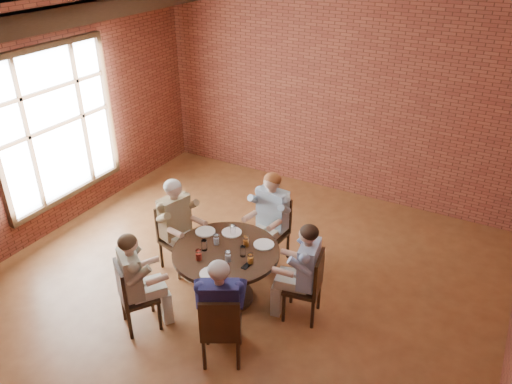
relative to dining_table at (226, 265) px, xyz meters
The scene contains 30 objects.
floor 0.53m from the dining_table, ahead, with size 7.00×7.00×0.00m, color brown.
ceiling 2.87m from the dining_table, ahead, with size 7.00×7.00×0.00m, color white.
wall_back 3.69m from the dining_table, 89.98° to the left, with size 7.00×7.00×0.00m, color brown.
wall_left 3.45m from the dining_table, behind, with size 7.00×7.00×0.00m, color brown.
ceiling_beam 3.68m from the dining_table, behind, with size 0.22×6.90×0.26m, color #341F11.
window 3.39m from the dining_table, behind, with size 0.10×2.16×2.36m.
dining_table is the anchor object (origin of this frame).
chair_a 1.06m from the dining_table, 10.30° to the left, with size 0.48×0.48×0.93m.
diner_a 0.99m from the dining_table, 10.30° to the left, with size 0.52×0.63×1.31m, color #456BB3, non-canonical shape.
chair_b 1.10m from the dining_table, 85.03° to the left, with size 0.48×0.48×0.96m.
diner_b 1.02m from the dining_table, 85.03° to the left, with size 0.55×0.67×1.37m, color #95ACBE, non-canonical shape.
chair_c 1.04m from the dining_table, 165.00° to the left, with size 0.54×0.54×0.95m.
diner_c 0.96m from the dining_table, 165.00° to the left, with size 0.54×0.67×1.36m, color brown, non-canonical shape.
chair_d 1.20m from the dining_table, 125.32° to the right, with size 0.57×0.57×0.92m.
diner_d 1.12m from the dining_table, 125.32° to the right, with size 0.51×0.63×1.30m, color #A28C7F, non-canonical shape.
chair_e 1.08m from the dining_table, 61.24° to the right, with size 0.58×0.58×0.94m.
diner_e 1.00m from the dining_table, 61.24° to the right, with size 0.53×0.65×1.33m, color #1A1C4B, non-canonical shape.
plate_a 0.53m from the dining_table, 42.52° to the left, with size 0.26×0.26×0.01m, color white.
plate_b 0.46m from the dining_table, 111.00° to the left, with size 0.26×0.26×0.01m, color white.
plate_c 0.55m from the dining_table, 154.39° to the left, with size 0.26×0.26×0.01m, color white.
plate_d 0.55m from the dining_table, 78.53° to the right, with size 0.26×0.26×0.01m, color white.
glass_a 0.38m from the dining_table, ahead, with size 0.07×0.07×0.14m, color white.
glass_b 0.39m from the dining_table, 49.01° to the left, with size 0.07×0.07×0.14m, color white.
glass_c 0.46m from the dining_table, 106.57° to the left, with size 0.07×0.07×0.14m, color white.
glass_d 0.34m from the dining_table, 162.00° to the left, with size 0.07×0.07×0.14m, color white.
glass_e 0.39m from the dining_table, 152.48° to the right, with size 0.07×0.07×0.14m, color white.
glass_f 0.47m from the dining_table, 118.88° to the right, with size 0.07×0.07×0.14m, color white.
glass_g 0.37m from the dining_table, 51.54° to the right, with size 0.07×0.07×0.14m, color white.
glass_h 0.50m from the dining_table, 12.21° to the right, with size 0.07×0.07×0.14m, color white.
smartphone 0.47m from the dining_table, 22.37° to the right, with size 0.07×0.14×0.01m, color black.
Camera 1 is at (2.76, -4.22, 4.32)m, focal length 35.00 mm.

